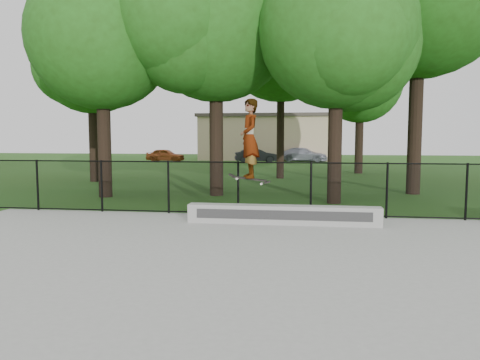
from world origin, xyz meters
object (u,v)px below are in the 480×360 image
(skater_airborne, at_px, (250,139))
(car_a, at_px, (165,155))
(grind_ledge, at_px, (283,215))
(car_b, at_px, (256,156))
(car_c, at_px, (304,155))

(skater_airborne, bearing_deg, car_a, 110.96)
(grind_ledge, relative_size, car_a, 1.45)
(car_a, height_order, car_b, car_b)
(grind_ledge, height_order, car_b, car_b)
(car_c, xyz_separation_m, skater_airborne, (-1.16, -30.36, 1.56))
(car_a, height_order, car_c, car_c)
(grind_ledge, distance_m, car_b, 27.84)
(skater_airborne, bearing_deg, grind_ledge, 14.65)
(grind_ledge, bearing_deg, skater_airborne, -165.35)
(car_b, distance_m, skater_airborne, 28.00)
(grind_ledge, bearing_deg, car_a, 112.55)
(car_a, bearing_deg, car_c, -77.40)
(car_b, bearing_deg, skater_airborne, 172.98)
(grind_ledge, xyz_separation_m, car_c, (0.34, 30.14, 0.31))
(car_a, xyz_separation_m, car_b, (8.08, -0.48, 0.03))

